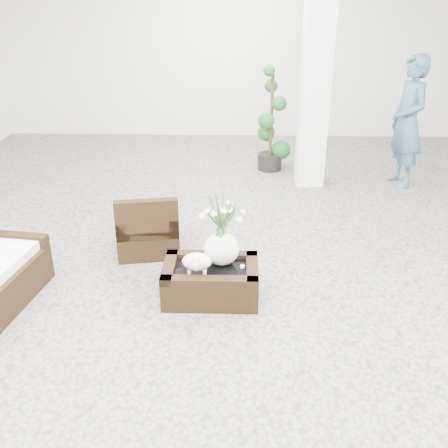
{
  "coord_description": "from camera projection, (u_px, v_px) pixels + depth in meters",
  "views": [
    {
      "loc": [
        0.14,
        -4.73,
        2.76
      ],
      "look_at": [
        0.0,
        -0.1,
        0.62
      ],
      "focal_mm": 41.73,
      "sensor_mm": 36.0,
      "label": 1
    }
  ],
  "objects": [
    {
      "name": "ground",
      "position": [
        224.0,
        274.0,
        5.46
      ],
      "size": [
        11.0,
        11.0,
        0.0
      ],
      "primitive_type": "plane",
      "color": "gray",
      "rests_on": "ground"
    },
    {
      "name": "column",
      "position": [
        317.0,
        64.0,
        7.23
      ],
      "size": [
        0.4,
        0.4,
        3.5
      ],
      "primitive_type": "cube",
      "color": "white",
      "rests_on": "ground"
    },
    {
      "name": "coffee_table",
      "position": [
        211.0,
        282.0,
        5.0
      ],
      "size": [
        0.9,
        0.6,
        0.31
      ],
      "primitive_type": "cube",
      "color": "black",
      "rests_on": "ground"
    },
    {
      "name": "sheep_figurine",
      "position": [
        197.0,
        263.0,
        4.8
      ],
      "size": [
        0.28,
        0.23,
        0.21
      ],
      "primitive_type": "ellipsoid",
      "color": "white",
      "rests_on": "coffee_table"
    },
    {
      "name": "planter_narcissus",
      "position": [
        221.0,
        226.0,
        4.85
      ],
      "size": [
        0.44,
        0.44,
        0.8
      ],
      "primitive_type": null,
      "color": "white",
      "rests_on": "coffee_table"
    },
    {
      "name": "tealight",
      "position": [
        242.0,
        266.0,
        4.94
      ],
      "size": [
        0.04,
        0.04,
        0.03
      ],
      "primitive_type": "cylinder",
      "color": "white",
      "rests_on": "coffee_table"
    },
    {
      "name": "armchair",
      "position": [
        147.0,
        221.0,
        5.81
      ],
      "size": [
        0.77,
        0.75,
        0.71
      ],
      "primitive_type": "cube",
      "rotation": [
        0.0,
        0.0,
        3.32
      ],
      "color": "black",
      "rests_on": "ground"
    },
    {
      "name": "topiary",
      "position": [
        271.0,
        120.0,
        8.19
      ],
      "size": [
        0.44,
        0.44,
        1.63
      ],
      "primitive_type": null,
      "color": "#184B1B",
      "rests_on": "ground"
    },
    {
      "name": "shopper",
      "position": [
        408.0,
        122.0,
        7.5
      ],
      "size": [
        0.58,
        0.77,
        1.9
      ],
      "primitive_type": "imported",
      "rotation": [
        0.0,
        0.0,
        -1.38
      ],
      "color": "#335B73",
      "rests_on": "ground"
    }
  ]
}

